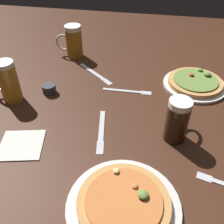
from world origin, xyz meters
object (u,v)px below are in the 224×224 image
object	(u,v)px
knife_right	(101,131)
beer_mug_amber	(73,42)
beer_mug_pale	(8,82)
fork_left	(128,91)
pizza_plate_near	(124,204)
beer_mug_dark	(178,120)
pizza_plate_far	(195,83)
napkin_folded	(21,144)
ramekin_sauce	(49,89)
knife_spare	(95,74)

from	to	relation	value
knife_right	beer_mug_amber	bearing A→B (deg)	116.32
beer_mug_pale	fork_left	world-z (taller)	beer_mug_pale
pizza_plate_near	fork_left	xyz separation A→B (m)	(-0.06, 0.54, -0.01)
beer_mug_dark	pizza_plate_far	bearing A→B (deg)	75.45
beer_mug_amber	fork_left	world-z (taller)	beer_mug_amber
pizza_plate_far	napkin_folded	xyz separation A→B (m)	(-0.59, -0.48, -0.01)
napkin_folded	knife_right	xyz separation A→B (m)	(0.25, 0.12, -0.00)
ramekin_sauce	fork_left	xyz separation A→B (m)	(0.33, 0.07, -0.02)
beer_mug_dark	beer_mug_amber	size ratio (longest dim) A/B	0.96
pizza_plate_near	napkin_folded	distance (m)	0.40
beer_mug_dark	beer_mug_pale	distance (m)	0.66
fork_left	knife_right	bearing A→B (deg)	-102.64
beer_mug_dark	napkin_folded	bearing A→B (deg)	-164.73
pizza_plate_near	ramekin_sauce	xyz separation A→B (m)	(-0.39, 0.47, 0.00)
beer_mug_dark	beer_mug_pale	bearing A→B (deg)	171.40
beer_mug_amber	ramekin_sauce	world-z (taller)	beer_mug_amber
pizza_plate_far	knife_right	size ratio (longest dim) A/B	1.25
pizza_plate_near	fork_left	world-z (taller)	pizza_plate_near
pizza_plate_near	fork_left	bearing A→B (deg)	96.60
beer_mug_amber	knife_spare	xyz separation A→B (m)	(0.15, -0.16, -0.08)
pizza_plate_near	knife_right	distance (m)	0.30
napkin_folded	knife_spare	size ratio (longest dim) A/B	0.72
fork_left	beer_mug_pale	bearing A→B (deg)	-162.72
beer_mug_pale	napkin_folded	bearing A→B (deg)	-56.67
knife_spare	knife_right	bearing A→B (deg)	-73.23
beer_mug_amber	beer_mug_pale	distance (m)	0.44
beer_mug_dark	fork_left	distance (m)	0.32
fork_left	knife_spare	world-z (taller)	same
knife_spare	pizza_plate_far	bearing A→B (deg)	-2.21
beer_mug_pale	knife_spare	size ratio (longest dim) A/B	0.87
pizza_plate_far	fork_left	bearing A→B (deg)	-161.00
napkin_folded	fork_left	size ratio (longest dim) A/B	0.67
pizza_plate_near	napkin_folded	bearing A→B (deg)	156.94
ramekin_sauce	knife_right	xyz separation A→B (m)	(0.27, -0.19, -0.02)
napkin_folded	fork_left	xyz separation A→B (m)	(0.31, 0.38, -0.00)
pizza_plate_near	beer_mug_amber	size ratio (longest dim) A/B	1.85
beer_mug_dark	beer_mug_amber	xyz separation A→B (m)	(-0.52, 0.52, 0.00)
beer_mug_amber	ramekin_sauce	bearing A→B (deg)	-90.49
beer_mug_amber	ramekin_sauce	distance (m)	0.35
fork_left	knife_right	distance (m)	0.27
pizza_plate_near	beer_mug_dark	distance (m)	0.33
beer_mug_dark	knife_spare	world-z (taller)	beer_mug_dark
fork_left	beer_mug_amber	bearing A→B (deg)	139.75
pizza_plate_far	beer_mug_amber	bearing A→B (deg)	163.59
beer_mug_dark	knife_right	world-z (taller)	beer_mug_dark
pizza_plate_near	beer_mug_amber	bearing A→B (deg)	115.56
fork_left	ramekin_sauce	bearing A→B (deg)	-168.00
pizza_plate_near	pizza_plate_far	size ratio (longest dim) A/B	1.11
knife_right	knife_spare	distance (m)	0.40
beer_mug_amber	ramekin_sauce	size ratio (longest dim) A/B	2.85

